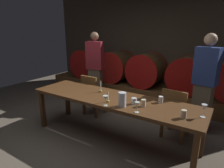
{
  "coord_description": "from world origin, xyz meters",
  "views": [
    {
      "loc": [
        1.83,
        -2.18,
        1.8
      ],
      "look_at": [
        0.08,
        0.56,
        0.87
      ],
      "focal_mm": 30.84,
      "sensor_mm": 36.0,
      "label": 1
    }
  ],
  "objects_px": {
    "candle_left": "(101,89)",
    "cup_center_right": "(161,99)",
    "guest_left": "(95,69)",
    "wine_glass_right": "(204,108)",
    "cup_far_left": "(134,101)",
    "wine_barrel_far_left": "(89,63)",
    "cup_far_right": "(184,114)",
    "chair_left": "(93,93)",
    "wine_glass_center": "(137,105)",
    "candle_right": "(108,99)",
    "wine_barrel_center": "(147,70)",
    "dining_table": "(112,101)",
    "guest_right": "(205,83)",
    "wine_glass_left": "(106,98)",
    "wine_barrel_left": "(117,66)",
    "cup_center_left": "(143,103)",
    "pitcher": "(122,100)",
    "wine_barrel_right": "(188,75)",
    "chair_right": "(175,112)"
  },
  "relations": [
    {
      "from": "wine_barrel_far_left",
      "to": "candle_right",
      "type": "distance_m",
      "value": 3.26
    },
    {
      "from": "chair_right",
      "to": "guest_right",
      "type": "bearing_deg",
      "value": -114.85
    },
    {
      "from": "cup_far_left",
      "to": "cup_far_right",
      "type": "xyz_separation_m",
      "value": [
        0.72,
        -0.09,
        0.01
      ]
    },
    {
      "from": "cup_far_left",
      "to": "wine_barrel_center",
      "type": "bearing_deg",
      "value": 108.22
    },
    {
      "from": "dining_table",
      "to": "candle_right",
      "type": "xyz_separation_m",
      "value": [
        0.06,
        -0.2,
        0.12
      ]
    },
    {
      "from": "wine_barrel_left",
      "to": "chair_right",
      "type": "relative_size",
      "value": 0.97
    },
    {
      "from": "wine_barrel_far_left",
      "to": "wine_barrel_right",
      "type": "bearing_deg",
      "value": 0.0
    },
    {
      "from": "wine_glass_right",
      "to": "chair_left",
      "type": "bearing_deg",
      "value": 164.72
    },
    {
      "from": "chair_right",
      "to": "wine_barrel_center",
      "type": "bearing_deg",
      "value": -47.48
    },
    {
      "from": "chair_left",
      "to": "candle_left",
      "type": "bearing_deg",
      "value": 141.99
    },
    {
      "from": "guest_left",
      "to": "wine_glass_right",
      "type": "relative_size",
      "value": 10.26
    },
    {
      "from": "wine_glass_left",
      "to": "wine_glass_center",
      "type": "height_order",
      "value": "wine_glass_left"
    },
    {
      "from": "wine_barrel_left",
      "to": "pitcher",
      "type": "distance_m",
      "value": 2.82
    },
    {
      "from": "wine_barrel_far_left",
      "to": "cup_far_right",
      "type": "xyz_separation_m",
      "value": [
        3.34,
        -2.29,
        0.01
      ]
    },
    {
      "from": "wine_barrel_left",
      "to": "guest_left",
      "type": "height_order",
      "value": "guest_left"
    },
    {
      "from": "wine_barrel_right",
      "to": "candle_right",
      "type": "distance_m",
      "value": 2.43
    },
    {
      "from": "chair_right",
      "to": "cup_far_right",
      "type": "height_order",
      "value": "chair_right"
    },
    {
      "from": "wine_barrel_center",
      "to": "chair_left",
      "type": "height_order",
      "value": "wine_barrel_center"
    },
    {
      "from": "wine_barrel_left",
      "to": "wine_barrel_center",
      "type": "relative_size",
      "value": 1.0
    },
    {
      "from": "wine_barrel_left",
      "to": "dining_table",
      "type": "xyz_separation_m",
      "value": [
        1.2,
        -2.14,
        -0.11
      ]
    },
    {
      "from": "wine_glass_center",
      "to": "cup_center_left",
      "type": "distance_m",
      "value": 0.24
    },
    {
      "from": "pitcher",
      "to": "wine_glass_center",
      "type": "distance_m",
      "value": 0.27
    },
    {
      "from": "candle_right",
      "to": "dining_table",
      "type": "bearing_deg",
      "value": 106.15
    },
    {
      "from": "chair_left",
      "to": "guest_left",
      "type": "relative_size",
      "value": 0.51
    },
    {
      "from": "wine_barrel_left",
      "to": "candle_left",
      "type": "height_order",
      "value": "wine_barrel_left"
    },
    {
      "from": "candle_right",
      "to": "cup_center_right",
      "type": "bearing_deg",
      "value": 31.1
    },
    {
      "from": "dining_table",
      "to": "guest_right",
      "type": "bearing_deg",
      "value": 44.21
    },
    {
      "from": "chair_right",
      "to": "cup_center_left",
      "type": "bearing_deg",
      "value": 72.03
    },
    {
      "from": "chair_left",
      "to": "chair_right",
      "type": "distance_m",
      "value": 1.73
    },
    {
      "from": "chair_right",
      "to": "cup_far_left",
      "type": "bearing_deg",
      "value": 61.63
    },
    {
      "from": "chair_left",
      "to": "guest_left",
      "type": "distance_m",
      "value": 0.78
    },
    {
      "from": "wine_glass_left",
      "to": "cup_far_left",
      "type": "xyz_separation_m",
      "value": [
        0.31,
        0.27,
        -0.06
      ]
    },
    {
      "from": "wine_barrel_right",
      "to": "wine_glass_center",
      "type": "distance_m",
      "value": 2.45
    },
    {
      "from": "wine_glass_center",
      "to": "cup_far_left",
      "type": "relative_size",
      "value": 1.57
    },
    {
      "from": "wine_barrel_center",
      "to": "chair_left",
      "type": "bearing_deg",
      "value": -110.38
    },
    {
      "from": "cup_center_right",
      "to": "cup_far_right",
      "type": "relative_size",
      "value": 0.91
    },
    {
      "from": "wine_glass_left",
      "to": "cup_far_left",
      "type": "distance_m",
      "value": 0.42
    },
    {
      "from": "dining_table",
      "to": "guest_right",
      "type": "relative_size",
      "value": 1.63
    },
    {
      "from": "candle_right",
      "to": "cup_far_left",
      "type": "xyz_separation_m",
      "value": [
        0.36,
        0.14,
        -0.0
      ]
    },
    {
      "from": "candle_left",
      "to": "cup_far_left",
      "type": "relative_size",
      "value": 2.36
    },
    {
      "from": "candle_left",
      "to": "cup_center_left",
      "type": "height_order",
      "value": "candle_left"
    },
    {
      "from": "chair_left",
      "to": "cup_far_left",
      "type": "relative_size",
      "value": 9.55
    },
    {
      "from": "wine_barrel_right",
      "to": "chair_left",
      "type": "xyz_separation_m",
      "value": [
        -1.59,
        -1.53,
        -0.31
      ]
    },
    {
      "from": "wine_barrel_far_left",
      "to": "wine_barrel_left",
      "type": "distance_m",
      "value": 1.0
    },
    {
      "from": "pitcher",
      "to": "cup_center_right",
      "type": "relative_size",
      "value": 2.18
    },
    {
      "from": "wine_barrel_center",
      "to": "guest_left",
      "type": "distance_m",
      "value": 1.34
    },
    {
      "from": "candle_right",
      "to": "wine_glass_right",
      "type": "xyz_separation_m",
      "value": [
        1.27,
        0.2,
        0.07
      ]
    },
    {
      "from": "cup_center_right",
      "to": "chair_left",
      "type": "bearing_deg",
      "value": 165.86
    },
    {
      "from": "candle_left",
      "to": "cup_center_right",
      "type": "height_order",
      "value": "candle_left"
    },
    {
      "from": "dining_table",
      "to": "candle_right",
      "type": "height_order",
      "value": "candle_right"
    }
  ]
}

